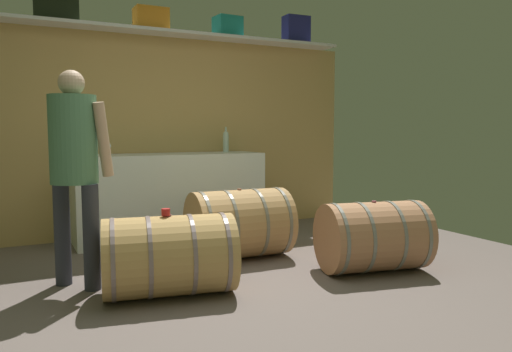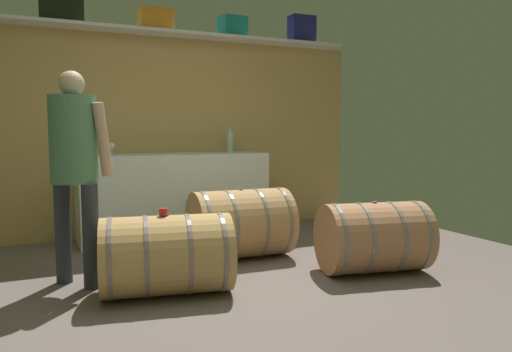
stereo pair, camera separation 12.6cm
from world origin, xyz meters
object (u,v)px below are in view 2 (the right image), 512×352
Objects in this scene: toolcase_black at (61,7)px; wine_barrel_far at (241,224)px; toolcase_navy at (302,30)px; wine_bottle_clear at (230,141)px; wine_barrel_near at (167,255)px; toolcase_teal at (232,27)px; tasting_cup at (163,212)px; wine_glass at (112,146)px; wine_barrel_flank at (374,237)px; work_cabinet at (174,196)px; winemaker_pouring at (75,155)px; toolcase_orange at (156,20)px.

toolcase_black reaches higher than wine_barrel_far.
wine_bottle_clear is at bearing -168.99° from toolcase_navy.
wine_barrel_far is (0.85, 0.69, 0.03)m from wine_barrel_near.
toolcase_teal reaches higher than tasting_cup.
tasting_cup is at bearing -139.80° from wine_barrel_far.
tasting_cup is (-1.23, -1.82, -0.43)m from wine_bottle_clear.
toolcase_teal is 2.25× the size of wine_glass.
toolcase_black reaches higher than toolcase_teal.
toolcase_navy is at bearing 45.15° from wine_barrel_far.
toolcase_black is at bearing 114.55° from wine_barrel_near.
wine_bottle_clear is at bearing -1.40° from toolcase_black.
wine_barrel_flank is 15.61× the size of tasting_cup.
work_cabinet is 1.13m from wine_barrel_far.
wine_bottle_clear reaches higher than wine_barrel_near.
wine_bottle_clear reaches higher than wine_barrel_far.
toolcase_black is at bearing 169.07° from work_cabinet.
work_cabinet is at bearing 107.61° from wine_barrel_far.
toolcase_navy is 2.66m from wine_glass.
wine_barrel_far is 0.56× the size of winemaker_pouring.
toolcase_teal is 1.29m from wine_bottle_clear.
toolcase_teal is 0.90m from toolcase_navy.
wine_bottle_clear is at bearing -10.74° from toolcase_orange.
wine_bottle_clear is 0.32× the size of wine_barrel_far.
winemaker_pouring is at bearing -109.22° from wine_glass.
tasting_cup is (0.47, -1.97, -1.75)m from toolcase_black.
toolcase_black is 1.44× the size of toolcase_teal.
toolcase_orange is (0.92, 0.00, -0.04)m from toolcase_black.
wine_barrel_near is (-0.43, -1.97, -2.01)m from toolcase_orange.
wine_barrel_far is at bearing -40.04° from toolcase_black.
tasting_cup is (-0.57, -1.77, 0.14)m from work_cabinet.
wine_barrel_near is at bearing -127.45° from toolcase_teal.
toolcase_teal is 1.91m from wine_glass.
winemaker_pouring is (-2.74, -1.49, -1.38)m from toolcase_navy.
wine_bottle_clear is 4.78× the size of tasting_cup.
toolcase_orange reaches higher than wine_bottle_clear.
toolcase_navy is 1.66m from wine_bottle_clear.
wine_bottle_clear is 2.25× the size of wine_glass.
wine_barrel_flank is at bearing -5.79° from tasting_cup.
toolcase_orange is 1.20× the size of wine_bottle_clear.
toolcase_teal is at bearing 67.06° from wine_barrel_near.
toolcase_navy is at bearing 87.09° from wine_barrel_flank.
toolcase_orange is 0.35× the size of wine_barrel_near.
toolcase_orange is 3.17m from wine_barrel_flank.
wine_bottle_clear is 2.24m from tasting_cup.
winemaker_pouring reaches higher than tasting_cup.
wine_barrel_near is at bearing 10.31° from winemaker_pouring.
work_cabinet is 1.25× the size of winemaker_pouring.
wine_bottle_clear is 2.31m from wine_barrel_near.
toolcase_orange is 0.87m from toolcase_teal.
winemaker_pouring is (-0.54, 0.48, 0.68)m from wine_barrel_near.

